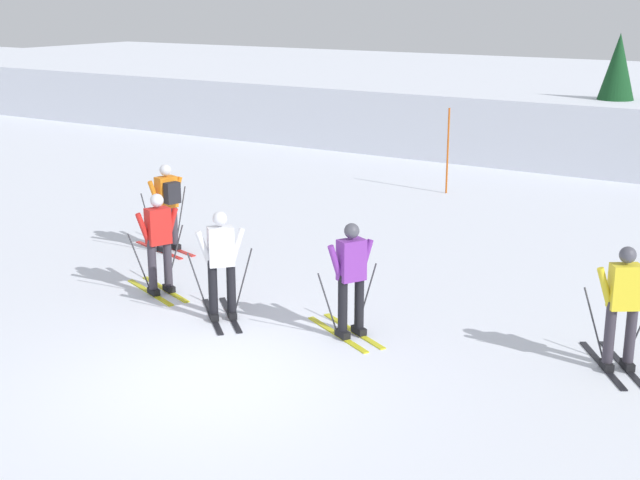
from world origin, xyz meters
TOP-DOWN VIEW (x-y plane):
  - ground_plane at (0.00, 0.00)m, footprint 120.00×120.00m
  - far_snow_ridge at (0.00, 20.09)m, footprint 80.00×9.16m
  - skier_orange at (-4.45, 4.20)m, footprint 1.64×0.97m
  - skier_white at (-1.26, 1.83)m, footprint 1.43×1.35m
  - skier_red at (-2.88, 2.22)m, footprint 1.62×0.96m
  - skier_yellow at (4.35, 3.16)m, footprint 1.22×1.52m
  - skier_purple at (0.76, 2.28)m, footprint 1.59×1.08m
  - trail_marker_pole at (-2.08, 11.82)m, footprint 0.05×0.05m
  - conifer_far_right at (0.49, 17.37)m, footprint 1.80×1.80m

SIDE VIEW (x-z plane):
  - ground_plane at x=0.00m, z-range 0.00..0.00m
  - skier_purple at x=0.76m, z-range 0.06..1.77m
  - skier_red at x=-2.88m, z-range 0.06..1.77m
  - skier_white at x=-1.26m, z-range 0.06..1.77m
  - skier_yellow at x=4.35m, z-range 0.06..1.77m
  - skier_orange at x=-4.45m, z-range 0.10..1.81m
  - far_snow_ridge at x=0.00m, z-range 0.00..1.95m
  - trail_marker_pole at x=-2.08m, z-range 0.00..2.13m
  - conifer_far_right at x=0.49m, z-range 0.25..4.03m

